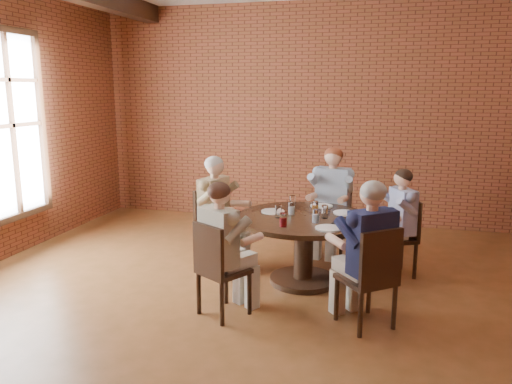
% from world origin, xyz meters
% --- Properties ---
extents(floor, '(7.00, 7.00, 0.00)m').
position_xyz_m(floor, '(0.00, 0.00, 0.00)').
color(floor, brown).
rests_on(floor, ground).
extents(wall_back, '(7.00, 0.00, 7.00)m').
position_xyz_m(wall_back, '(0.00, 3.50, 1.70)').
color(wall_back, brown).
rests_on(wall_back, ground).
extents(dining_table, '(1.46, 1.46, 0.75)m').
position_xyz_m(dining_table, '(0.50, 0.83, 0.53)').
color(dining_table, black).
rests_on(dining_table, floor).
extents(chair_a, '(0.50, 0.50, 0.88)m').
position_xyz_m(chair_a, '(1.55, 1.35, 0.48)').
color(chair_a, black).
rests_on(chair_a, floor).
extents(diner_a, '(0.72, 0.67, 1.22)m').
position_xyz_m(diner_a, '(1.48, 1.32, 0.61)').
color(diner_a, '#37438F').
rests_on(diner_a, floor).
extents(chair_b, '(0.50, 0.50, 0.96)m').
position_xyz_m(chair_b, '(0.68, 2.04, 0.52)').
color(chair_b, black).
rests_on(chair_b, floor).
extents(diner_b, '(0.64, 0.75, 1.37)m').
position_xyz_m(diner_b, '(0.67, 1.95, 0.68)').
color(diner_b, '#8798AC').
rests_on(diner_b, floor).
extents(chair_c, '(0.51, 0.51, 0.93)m').
position_xyz_m(chair_c, '(-0.65, 1.13, 0.51)').
color(chair_c, black).
rests_on(chair_c, floor).
extents(diner_c, '(0.75, 0.66, 1.32)m').
position_xyz_m(diner_c, '(-0.57, 1.11, 0.66)').
color(diner_c, brown).
rests_on(diner_c, floor).
extents(chair_d, '(0.55, 0.55, 0.90)m').
position_xyz_m(chair_d, '(-0.13, -0.20, 0.49)').
color(chair_d, black).
rests_on(chair_d, floor).
extents(diner_d, '(0.74, 0.77, 1.27)m').
position_xyz_m(diner_d, '(-0.09, -0.14, 0.64)').
color(diner_d, beige).
rests_on(diner_d, floor).
extents(chair_e, '(0.60, 0.60, 0.93)m').
position_xyz_m(chair_e, '(1.26, -0.09, 0.51)').
color(chair_e, black).
rests_on(chair_e, floor).
extents(diner_e, '(0.81, 0.83, 1.33)m').
position_xyz_m(diner_e, '(1.20, -0.02, 0.66)').
color(diner_e, '#171C41').
rests_on(diner_e, floor).
extents(plate_a, '(0.26, 0.26, 0.01)m').
position_xyz_m(plate_a, '(0.92, 1.07, 0.76)').
color(plate_a, white).
rests_on(plate_a, dining_table).
extents(plate_b, '(0.26, 0.26, 0.01)m').
position_xyz_m(plate_b, '(0.62, 1.34, 0.76)').
color(plate_b, white).
rests_on(plate_b, dining_table).
extents(plate_c, '(0.26, 0.26, 0.01)m').
position_xyz_m(plate_c, '(0.13, 0.94, 0.76)').
color(plate_c, white).
rests_on(plate_c, dining_table).
extents(plate_d, '(0.26, 0.26, 0.01)m').
position_xyz_m(plate_d, '(0.81, 0.41, 0.76)').
color(plate_d, white).
rests_on(plate_d, dining_table).
extents(glass_a, '(0.07, 0.07, 0.14)m').
position_xyz_m(glass_a, '(0.72, 0.82, 0.82)').
color(glass_a, white).
rests_on(glass_a, dining_table).
extents(glass_b, '(0.07, 0.07, 0.14)m').
position_xyz_m(glass_b, '(0.60, 1.00, 0.82)').
color(glass_b, white).
rests_on(glass_b, dining_table).
extents(glass_c, '(0.07, 0.07, 0.14)m').
position_xyz_m(glass_c, '(0.30, 1.20, 0.82)').
color(glass_c, white).
rests_on(glass_c, dining_table).
extents(glass_d, '(0.07, 0.07, 0.14)m').
position_xyz_m(glass_d, '(0.35, 0.88, 0.82)').
color(glass_d, white).
rests_on(glass_d, dining_table).
extents(glass_e, '(0.07, 0.07, 0.14)m').
position_xyz_m(glass_e, '(0.24, 0.71, 0.82)').
color(glass_e, white).
rests_on(glass_e, dining_table).
extents(glass_f, '(0.07, 0.07, 0.14)m').
position_xyz_m(glass_f, '(0.36, 0.38, 0.82)').
color(glass_f, white).
rests_on(glass_f, dining_table).
extents(glass_g, '(0.07, 0.07, 0.14)m').
position_xyz_m(glass_g, '(0.66, 0.61, 0.82)').
color(glass_g, white).
rests_on(glass_g, dining_table).
extents(smartphone, '(0.09, 0.14, 0.01)m').
position_xyz_m(smartphone, '(0.86, 0.61, 0.75)').
color(smartphone, black).
rests_on(smartphone, dining_table).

